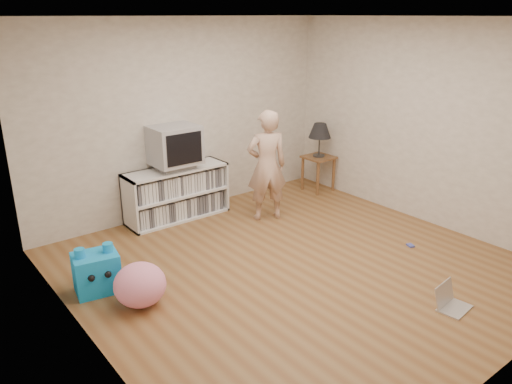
{
  "coord_description": "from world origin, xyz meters",
  "views": [
    {
      "loc": [
        -3.36,
        -3.59,
        2.62
      ],
      "look_at": [
        -0.23,
        0.4,
        0.81
      ],
      "focal_mm": 35.0,
      "sensor_mm": 36.0,
      "label": 1
    }
  ],
  "objects": [
    {
      "name": "table_lamp",
      "position": [
        1.99,
        1.65,
        0.94
      ],
      "size": [
        0.34,
        0.34,
        0.52
      ],
      "color": "#333333",
      "rests_on": "side_table"
    },
    {
      "name": "playing_cards",
      "position": [
        1.43,
        -0.49,
        0.01
      ],
      "size": [
        0.09,
        0.11,
        0.02
      ],
      "primitive_type": "cube",
      "rotation": [
        0.0,
        0.0,
        -0.36
      ],
      "color": "#4350B3",
      "rests_on": "ground"
    },
    {
      "name": "plush_pink",
      "position": [
        -1.67,
        0.34,
        0.21
      ],
      "size": [
        0.6,
        0.6,
        0.42
      ],
      "primitive_type": "ellipsoid",
      "rotation": [
        0.0,
        0.0,
        -0.25
      ],
      "color": "pink",
      "rests_on": "ground"
    },
    {
      "name": "walls",
      "position": [
        0.0,
        0.0,
        1.3
      ],
      "size": [
        4.52,
        4.52,
        2.6
      ],
      "color": "#B9AEA2",
      "rests_on": "ground"
    },
    {
      "name": "laptop",
      "position": [
        0.61,
        -1.5,
        0.06
      ],
      "size": [
        0.35,
        0.3,
        0.22
      ],
      "rotation": [
        0.0,
        0.0,
        0.12
      ],
      "color": "silver",
      "rests_on": "ground"
    },
    {
      "name": "ceiling",
      "position": [
        0.0,
        0.0,
        2.6
      ],
      "size": [
        4.5,
        4.5,
        0.01
      ],
      "primitive_type": "cube",
      "color": "white",
      "rests_on": "walls"
    },
    {
      "name": "plush_blue",
      "position": [
        -1.9,
        0.84,
        0.21
      ],
      "size": [
        0.48,
        0.42,
        0.49
      ],
      "rotation": [
        0.0,
        0.0,
        -0.17
      ],
      "color": "#0E98ED",
      "rests_on": "ground"
    },
    {
      "name": "side_table",
      "position": [
        1.99,
        1.65,
        0.42
      ],
      "size": [
        0.42,
        0.42,
        0.55
      ],
      "color": "brown",
      "rests_on": "ground"
    },
    {
      "name": "media_unit",
      "position": [
        -0.31,
        2.04,
        0.35
      ],
      "size": [
        1.4,
        0.45,
        0.7
      ],
      "color": "white",
      "rests_on": "ground"
    },
    {
      "name": "crt_tv",
      "position": [
        -0.31,
        2.02,
        1.02
      ],
      "size": [
        0.6,
        0.53,
        0.5
      ],
      "color": "#A0A0A5",
      "rests_on": "dvd_deck"
    },
    {
      "name": "ground",
      "position": [
        0.0,
        0.0,
        0.0
      ],
      "size": [
        4.5,
        4.5,
        0.0
      ],
      "primitive_type": "plane",
      "color": "brown",
      "rests_on": "ground"
    },
    {
      "name": "dvd_deck",
      "position": [
        -0.31,
        2.02,
        0.73
      ],
      "size": [
        0.45,
        0.35,
        0.07
      ],
      "primitive_type": "cube",
      "color": "gray",
      "rests_on": "media_unit"
    },
    {
      "name": "person",
      "position": [
        0.63,
        1.26,
        0.74
      ],
      "size": [
        0.64,
        0.54,
        1.48
      ],
      "primitive_type": "imported",
      "rotation": [
        0.0,
        0.0,
        2.74
      ],
      "color": "#D0A78E",
      "rests_on": "ground"
    }
  ]
}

